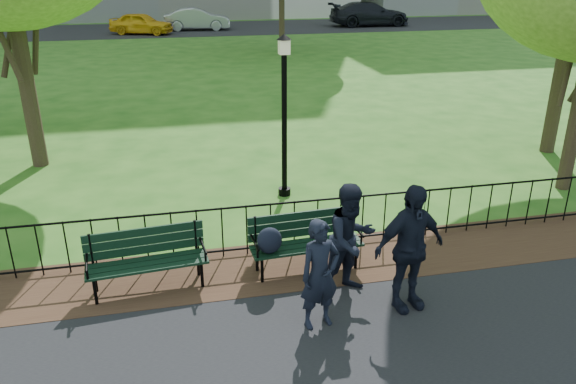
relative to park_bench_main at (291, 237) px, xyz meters
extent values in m
plane|color=#245616|center=(0.81, -1.30, -0.61)|extent=(120.00, 120.00, 0.00)
cube|color=#341F15|center=(0.81, 0.20, -0.59)|extent=(60.00, 1.60, 0.01)
cube|color=black|center=(0.81, 33.70, -0.60)|extent=(70.00, 9.00, 0.01)
cylinder|color=black|center=(0.81, 0.70, 0.27)|extent=(24.00, 0.04, 0.04)
cylinder|color=black|center=(0.81, 0.70, -0.49)|extent=(24.00, 0.04, 0.04)
cylinder|color=black|center=(0.81, 0.70, -0.16)|extent=(0.02, 0.02, 0.90)
cube|color=black|center=(0.25, -0.01, -0.17)|extent=(1.78, 0.57, 0.04)
cube|color=black|center=(0.23, 0.24, 0.17)|extent=(1.75, 0.14, 0.44)
cylinder|color=black|center=(-0.50, -0.23, -0.39)|extent=(0.05, 0.05, 0.44)
cylinder|color=black|center=(1.02, -0.14, -0.39)|extent=(0.05, 0.05, 0.44)
cylinder|color=black|center=(-0.52, 0.12, -0.39)|extent=(0.05, 0.05, 0.44)
cylinder|color=black|center=(1.00, 0.21, -0.39)|extent=(0.05, 0.05, 0.44)
cylinder|color=black|center=(-0.58, -0.06, 0.01)|extent=(0.07, 0.55, 0.04)
cylinder|color=black|center=(1.08, 0.04, 0.01)|extent=(0.07, 0.55, 0.04)
ellipsoid|color=black|center=(-0.37, -0.14, 0.06)|extent=(0.40, 0.29, 0.42)
cube|color=black|center=(-2.17, -0.06, -0.17)|extent=(1.78, 0.63, 0.04)
cube|color=black|center=(-2.19, 0.19, 0.16)|extent=(1.74, 0.20, 0.44)
cylinder|color=black|center=(-2.91, -0.30, -0.39)|extent=(0.05, 0.05, 0.44)
cylinder|color=black|center=(-1.40, -0.16, -0.39)|extent=(0.05, 0.05, 0.44)
cylinder|color=black|center=(-2.94, 0.05, -0.39)|extent=(0.05, 0.05, 0.44)
cylinder|color=black|center=(-1.43, 0.19, -0.39)|extent=(0.05, 0.05, 0.44)
cylinder|color=black|center=(-2.99, -0.13, 0.00)|extent=(0.09, 0.55, 0.04)
cylinder|color=black|center=(-1.35, 0.02, 0.00)|extent=(0.09, 0.55, 0.04)
cylinder|color=black|center=(0.56, 3.08, -0.53)|extent=(0.26, 0.26, 0.15)
cylinder|color=black|center=(0.56, 3.08, 0.86)|extent=(0.11, 0.11, 2.94)
cube|color=beige|center=(0.56, 3.08, 2.42)|extent=(0.20, 0.20, 0.28)
cone|color=black|center=(0.56, 3.08, 2.61)|extent=(0.29, 0.29, 0.11)
cylinder|color=#2D2116|center=(-4.76, 6.13, 1.09)|extent=(0.36, 0.36, 3.40)
cylinder|color=#2D2116|center=(6.49, 2.17, 0.85)|extent=(0.29, 0.29, 2.92)
cylinder|color=#2D2116|center=(7.73, 4.45, 1.87)|extent=(0.36, 0.36, 4.96)
cylinder|color=#2D2116|center=(4.42, 21.76, 1.60)|extent=(0.29, 0.29, 4.41)
imported|color=black|center=(0.06, -1.42, 0.17)|extent=(0.62, 0.48, 1.53)
imported|color=black|center=(0.71, -0.73, 0.25)|extent=(0.92, 0.68, 1.69)
imported|color=black|center=(1.36, -1.27, 0.32)|extent=(1.15, 0.64, 1.84)
imported|color=gold|center=(-2.87, 31.33, 0.09)|extent=(4.31, 2.95, 1.36)
imported|color=#A6A9AE|center=(0.83, 32.87, 0.13)|extent=(4.56, 1.94, 1.46)
imported|color=black|center=(13.25, 32.80, 0.24)|extent=(5.80, 2.39, 1.68)
camera|label=1|loc=(-1.70, -7.50, 3.96)|focal=35.00mm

